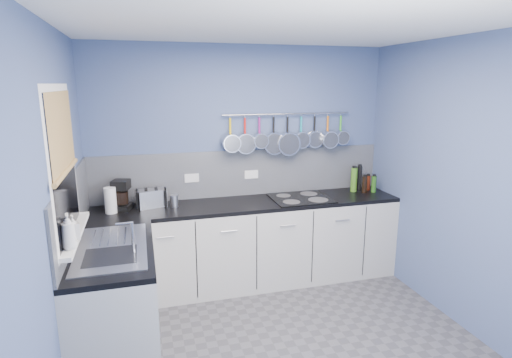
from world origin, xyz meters
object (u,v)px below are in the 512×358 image
paper_towel (110,200)px  coffee_maker (121,195)px  soap_bottle_a (68,231)px  toaster (152,198)px  hob (300,198)px  soap_bottle_b (73,227)px  canister (174,201)px

paper_towel → coffee_maker: size_ratio=0.84×
soap_bottle_a → paper_towel: size_ratio=0.97×
paper_towel → toaster: size_ratio=0.90×
soap_bottle_a → hob: bearing=29.9°
soap_bottle_b → canister: soap_bottle_b is taller
soap_bottle_b → paper_towel: soap_bottle_b is taller
coffee_maker → hob: coffee_maker is taller
soap_bottle_a → canister: 1.50m
paper_towel → canister: (0.59, 0.04, -0.06)m
soap_bottle_a → hob: (2.09, 1.20, -0.26)m
soap_bottle_b → canister: bearing=54.9°
soap_bottle_b → hob: (2.09, 1.03, -0.23)m
paper_towel → coffee_maker: (0.10, 0.07, 0.02)m
canister → toaster: bearing=164.0°
toaster → canister: toaster is taller
paper_towel → canister: bearing=4.3°
toaster → hob: size_ratio=0.45×
soap_bottle_b → hob: size_ratio=0.28×
soap_bottle_a → coffee_maker: size_ratio=0.82×
coffee_maker → hob: bearing=13.5°
toaster → paper_towel: bearing=-179.2°
paper_towel → soap_bottle_b: bearing=-99.5°
soap_bottle_b → soap_bottle_a: bearing=-90.0°
hob → soap_bottle_b: bearing=-153.9°
soap_bottle_a → soap_bottle_b: bearing=90.0°
coffee_maker → canister: size_ratio=2.45×
soap_bottle_b → paper_towel: (0.18, 1.05, -0.11)m
coffee_maker → hob: (1.82, -0.10, -0.14)m
toaster → canister: size_ratio=2.30×
canister → hob: size_ratio=0.19×
canister → hob: canister is taller
paper_towel → toaster: (0.38, 0.11, -0.04)m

